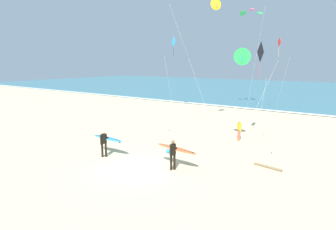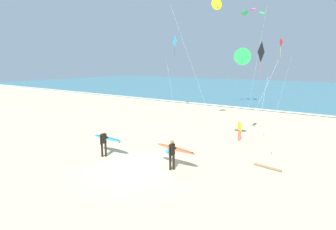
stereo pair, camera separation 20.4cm
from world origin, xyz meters
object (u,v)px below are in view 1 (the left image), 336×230
object	(u,v)px
kite_delta_golden_far	(216,5)
beach_ball	(168,151)
surfer_lead	(175,151)
surfer_trailing	(106,140)
kite_arc_rose_high	(252,12)
bystander_yellow_top	(239,130)
kite_delta_emerald_low	(243,57)
driftwood_log	(268,167)
kite_diamond_cobalt_distant	(173,44)
kite_diamond_charcoal_near	(261,54)
kite_diamond_scarlet_mid	(280,46)

from	to	relation	value
kite_delta_golden_far	beach_ball	distance (m)	13.46
surfer_lead	surfer_trailing	bearing A→B (deg)	-172.06
beach_ball	kite_delta_golden_far	bearing A→B (deg)	95.90
kite_arc_rose_high	bystander_yellow_top	size ratio (longest dim) A/B	7.57
surfer_lead	kite_delta_golden_far	xyz separation A→B (m)	(-2.72, 10.41, 9.57)
surfer_trailing	kite_delta_emerald_low	bearing A→B (deg)	43.74
kite_arc_rose_high	beach_ball	distance (m)	22.64
driftwood_log	kite_delta_golden_far	bearing A→B (deg)	133.58
kite_arc_rose_high	driftwood_log	bearing A→B (deg)	-67.53
bystander_yellow_top	beach_ball	world-z (taller)	bystander_yellow_top
kite_delta_emerald_low	surfer_trailing	bearing A→B (deg)	-136.26
kite_arc_rose_high	kite_diamond_cobalt_distant	distance (m)	9.93
kite_diamond_charcoal_near	driftwood_log	world-z (taller)	kite_diamond_charcoal_near
surfer_trailing	kite_diamond_cobalt_distant	world-z (taller)	kite_diamond_cobalt_distant
kite_diamond_charcoal_near	bystander_yellow_top	distance (m)	5.76
kite_delta_emerald_low	beach_ball	distance (m)	7.79
kite_diamond_charcoal_near	driftwood_log	bearing A→B (deg)	-65.91
surfer_trailing	kite_diamond_cobalt_distant	distance (m)	18.86
kite_diamond_charcoal_near	driftwood_log	xyz separation A→B (m)	(2.35, -5.26, -6.36)
surfer_trailing	kite_delta_emerald_low	distance (m)	10.22
kite_diamond_scarlet_mid	kite_arc_rose_high	distance (m)	5.30
surfer_trailing	bystander_yellow_top	bearing A→B (deg)	55.80
kite_diamond_charcoal_near	driftwood_log	distance (m)	8.58
kite_delta_emerald_low	kite_diamond_cobalt_distant	world-z (taller)	kite_diamond_cobalt_distant
surfer_trailing	surfer_lead	bearing A→B (deg)	7.94
kite_delta_emerald_low	driftwood_log	distance (m)	7.08
kite_diamond_cobalt_distant	beach_ball	distance (m)	18.18
bystander_yellow_top	kite_diamond_scarlet_mid	bearing A→B (deg)	92.93
bystander_yellow_top	kite_delta_emerald_low	bearing A→B (deg)	-70.38
bystander_yellow_top	surfer_trailing	bearing A→B (deg)	-124.20
kite_diamond_charcoal_near	surfer_trailing	bearing A→B (deg)	-126.55
beach_ball	driftwood_log	world-z (taller)	beach_ball
kite_delta_golden_far	beach_ball	size ratio (longest dim) A/B	40.00
kite_diamond_scarlet_mid	kite_delta_golden_far	bearing A→B (deg)	-105.27
bystander_yellow_top	kite_diamond_charcoal_near	bearing A→B (deg)	34.86
kite_diamond_charcoal_near	kite_delta_golden_far	world-z (taller)	kite_delta_golden_far
kite_diamond_charcoal_near	driftwood_log	size ratio (longest dim) A/B	4.58
surfer_trailing	kite_arc_rose_high	world-z (taller)	kite_arc_rose_high
surfer_lead	surfer_trailing	xyz separation A→B (m)	(-4.74, -0.66, -0.00)
kite_diamond_cobalt_distant	surfer_trailing	bearing A→B (deg)	-70.29
surfer_lead	driftwood_log	xyz separation A→B (m)	(4.27, 3.06, -0.98)
beach_ball	kite_arc_rose_high	bearing A→B (deg)	94.35
kite_delta_golden_far	bystander_yellow_top	xyz separation A→B (m)	(3.59, -2.82, -9.81)
kite_delta_golden_far	kite_diamond_cobalt_distant	xyz separation A→B (m)	(-7.94, 5.45, -2.66)
kite_delta_golden_far	kite_diamond_scarlet_mid	bearing A→B (deg)	74.73
surfer_lead	kite_diamond_scarlet_mid	size ratio (longest dim) A/B	0.30
surfer_trailing	kite_arc_rose_high	size ratio (longest dim) A/B	0.20
bystander_yellow_top	kite_arc_rose_high	bearing A→B (deg)	106.87
surfer_lead	bystander_yellow_top	bearing A→B (deg)	83.50
surfer_trailing	kite_diamond_cobalt_distant	size ratio (longest dim) A/B	0.27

